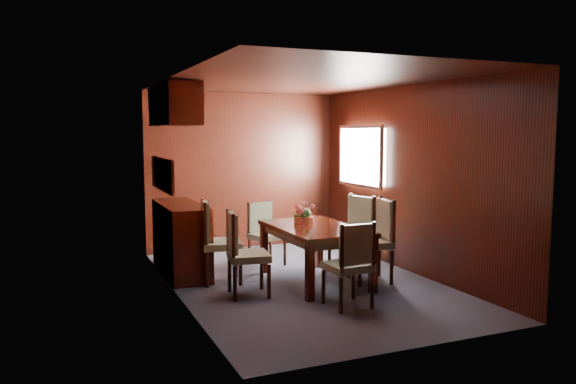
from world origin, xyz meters
name	(u,v)px	position (x,y,z in m)	size (l,w,h in m)	color
ground	(303,282)	(0.00, 0.00, 0.00)	(4.50, 4.50, 0.00)	#3F4456
room_shell	(284,146)	(-0.10, 0.33, 1.63)	(3.06, 4.52, 2.41)	black
sideboard	(181,239)	(-1.25, 1.00, 0.45)	(0.48, 1.40, 0.90)	black
dining_table	(315,234)	(0.15, -0.04, 0.59)	(0.93, 1.47, 0.68)	black
chair_left_near	(242,249)	(-0.84, -0.24, 0.53)	(0.49, 0.51, 0.95)	black
chair_left_far	(215,237)	(-0.96, 0.41, 0.55)	(0.53, 0.55, 1.00)	black
chair_right_near	(376,235)	(0.85, -0.28, 0.56)	(0.54, 0.56, 1.01)	black
chair_right_far	(355,228)	(0.90, 0.33, 0.54)	(0.56, 0.57, 0.98)	black
chair_head	(351,260)	(0.05, -1.09, 0.50)	(0.45, 0.43, 0.90)	black
chair_foot	(264,230)	(-0.10, 1.06, 0.48)	(0.49, 0.48, 0.86)	black
flower_centerpiece	(304,212)	(0.14, 0.28, 0.81)	(0.26, 0.26, 0.26)	#C8613D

